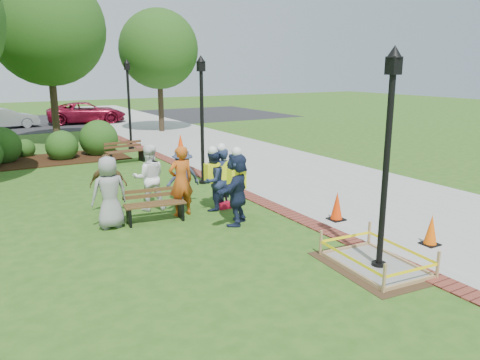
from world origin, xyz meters
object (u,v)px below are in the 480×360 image
hivis_worker_b (222,176)px  hivis_worker_c (213,178)px  hivis_worker_a (237,186)px  lamp_near (388,144)px  bench_near (155,212)px  wet_concrete_pad (376,255)px  cone_front (431,231)px

hivis_worker_b → hivis_worker_c: bearing=-178.8°
hivis_worker_a → lamp_near: bearing=-73.4°
hivis_worker_c → bench_near: bearing=-174.6°
wet_concrete_pad → lamp_near: bearing=-64.8°
bench_near → cone_front: bearing=-44.7°
wet_concrete_pad → hivis_worker_a: hivis_worker_a is taller
wet_concrete_pad → lamp_near: (0.03, -0.07, 2.25)m
bench_near → hivis_worker_a: 2.22m
hivis_worker_c → cone_front: bearing=-58.6°
cone_front → hivis_worker_a: hivis_worker_a is taller
hivis_worker_c → wet_concrete_pad: bearing=-78.1°
cone_front → hivis_worker_c: size_ratio=0.40×
cone_front → lamp_near: lamp_near is taller
wet_concrete_pad → hivis_worker_a: (-1.08, 3.67, 0.74)m
lamp_near → hivis_worker_b: 5.40m
bench_near → lamp_near: size_ratio=0.38×
lamp_near → hivis_worker_b: bearing=99.1°
hivis_worker_a → hivis_worker_c: size_ratio=1.10×
bench_near → cone_front: 6.63m
hivis_worker_a → hivis_worker_b: bearing=77.7°
wet_concrete_pad → hivis_worker_b: bearing=98.9°
hivis_worker_a → wet_concrete_pad: bearing=-73.5°
bench_near → hivis_worker_b: size_ratio=0.86×
hivis_worker_b → hivis_worker_c: 0.28m
bench_near → hivis_worker_a: hivis_worker_a is taller
bench_near → hivis_worker_a: bearing=-34.6°
hivis_worker_b → wet_concrete_pad: bearing=-81.1°
hivis_worker_a → bench_near: bearing=145.4°
wet_concrete_pad → hivis_worker_b: (-0.78, 5.04, 0.69)m
lamp_near → hivis_worker_a: size_ratio=2.16×
lamp_near → hivis_worker_a: lamp_near is taller
lamp_near → hivis_worker_c: bearing=102.1°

